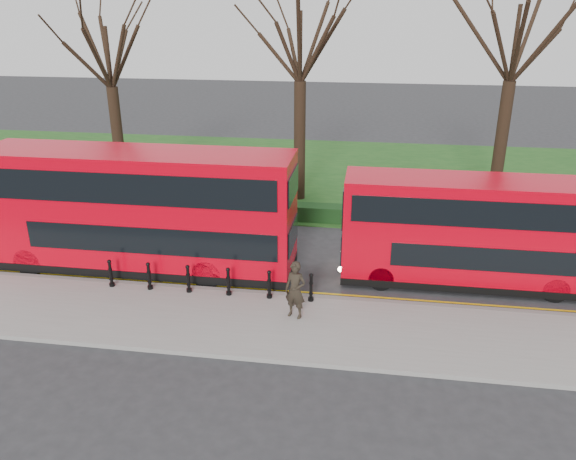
% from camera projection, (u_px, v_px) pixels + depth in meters
% --- Properties ---
extents(ground, '(120.00, 120.00, 0.00)m').
position_uv_depth(ground, '(213.00, 279.00, 21.36)').
color(ground, '#28282B').
rests_on(ground, ground).
extents(pavement, '(60.00, 4.00, 0.15)m').
position_uv_depth(pavement, '(188.00, 318.00, 18.58)').
color(pavement, gray).
rests_on(pavement, ground).
extents(kerb, '(60.00, 0.25, 0.16)m').
position_uv_depth(kerb, '(205.00, 290.00, 20.41)').
color(kerb, slate).
rests_on(kerb, ground).
extents(grass_verge, '(60.00, 18.00, 0.06)m').
position_uv_depth(grass_verge, '(278.00, 172.00, 35.12)').
color(grass_verge, '#194717').
rests_on(grass_verge, ground).
extents(hedge, '(60.00, 0.90, 0.80)m').
position_uv_depth(hedge, '(250.00, 210.00, 27.45)').
color(hedge, black).
rests_on(hedge, ground).
extents(yellow_line_outer, '(60.00, 0.10, 0.01)m').
position_uv_depth(yellow_line_outer, '(208.00, 288.00, 20.72)').
color(yellow_line_outer, yellow).
rests_on(yellow_line_outer, ground).
extents(yellow_line_inner, '(60.00, 0.10, 0.01)m').
position_uv_depth(yellow_line_inner, '(209.00, 285.00, 20.90)').
color(yellow_line_inner, yellow).
rests_on(yellow_line_inner, ground).
extents(tree_left, '(6.66, 6.66, 10.40)m').
position_uv_depth(tree_left, '(108.00, 50.00, 28.84)').
color(tree_left, black).
rests_on(tree_left, ground).
extents(tree_mid, '(7.22, 7.22, 11.28)m').
position_uv_depth(tree_mid, '(300.00, 39.00, 27.21)').
color(tree_mid, black).
rests_on(tree_mid, ground).
extents(tree_right, '(7.43, 7.43, 11.61)m').
position_uv_depth(tree_right, '(516.00, 35.00, 25.73)').
color(tree_right, black).
rests_on(tree_right, ground).
extents(bollard_row, '(7.47, 0.15, 1.00)m').
position_uv_depth(bollard_row, '(208.00, 281.00, 19.84)').
color(bollard_row, black).
rests_on(bollard_row, pavement).
extents(bus_lead, '(11.87, 2.72, 4.72)m').
position_uv_depth(bus_lead, '(139.00, 212.00, 21.41)').
color(bus_lead, red).
rests_on(bus_lead, ground).
extents(bus_rear, '(10.12, 2.33, 4.02)m').
position_uv_depth(bus_rear, '(483.00, 233.00, 20.29)').
color(bus_rear, red).
rests_on(bus_rear, ground).
extents(pedestrian, '(0.82, 0.67, 1.95)m').
position_uv_depth(pedestrian, '(295.00, 290.00, 18.17)').
color(pedestrian, black).
rests_on(pedestrian, pavement).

